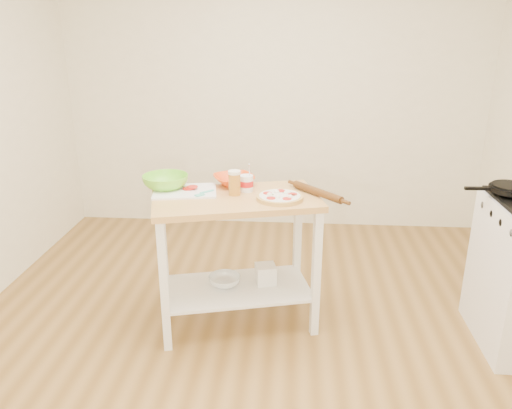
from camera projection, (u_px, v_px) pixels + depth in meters
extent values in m
cube|color=olive|center=(257.00, 359.00, 3.05)|extent=(4.00, 4.50, 0.02)
cube|color=white|center=(274.00, 89.00, 4.71)|extent=(4.00, 0.02, 2.70)
cube|color=tan|center=(236.00, 200.00, 3.13)|extent=(1.14, 0.80, 0.04)
cube|color=white|center=(237.00, 288.00, 3.35)|extent=(1.05, 0.73, 0.02)
cube|color=white|center=(164.00, 288.00, 2.99)|extent=(0.06, 0.06, 0.86)
cube|color=white|center=(164.00, 254.00, 3.43)|extent=(0.06, 0.06, 0.86)
cube|color=white|center=(316.00, 275.00, 3.14)|extent=(0.06, 0.06, 0.86)
cube|color=white|center=(297.00, 244.00, 3.58)|extent=(0.06, 0.06, 0.86)
cylinder|color=black|center=(511.00, 189.00, 3.03)|extent=(0.26, 0.26, 0.03)
cube|color=black|center=(478.00, 188.00, 3.04)|extent=(0.16, 0.03, 0.02)
cylinder|color=#DBB15D|center=(280.00, 198.00, 3.08)|extent=(0.29, 0.29, 0.02)
cylinder|color=#DBB15D|center=(280.00, 196.00, 3.07)|extent=(0.29, 0.29, 0.01)
cylinder|color=white|center=(280.00, 196.00, 3.07)|extent=(0.26, 0.26, 0.01)
cylinder|color=red|center=(293.00, 194.00, 3.09)|extent=(0.06, 0.06, 0.01)
cylinder|color=red|center=(281.00, 191.00, 3.15)|extent=(0.06, 0.06, 0.01)
cylinder|color=red|center=(267.00, 193.00, 3.10)|extent=(0.06, 0.06, 0.01)
cylinder|color=red|center=(271.00, 198.00, 3.01)|extent=(0.06, 0.06, 0.01)
cylinder|color=red|center=(287.00, 199.00, 3.00)|extent=(0.06, 0.06, 0.01)
sphere|color=white|center=(286.00, 193.00, 3.10)|extent=(0.03, 0.03, 0.03)
sphere|color=white|center=(277.00, 192.00, 3.12)|extent=(0.03, 0.03, 0.03)
sphere|color=white|center=(270.00, 195.00, 3.07)|extent=(0.03, 0.03, 0.03)
sphere|color=white|center=(278.00, 197.00, 3.03)|extent=(0.03, 0.03, 0.03)
sphere|color=white|center=(290.00, 197.00, 3.03)|extent=(0.03, 0.03, 0.03)
sphere|color=white|center=(288.00, 193.00, 3.11)|extent=(0.03, 0.03, 0.03)
plane|color=#20571A|center=(293.00, 195.00, 3.06)|extent=(0.02, 0.02, 0.00)
plane|color=#20571A|center=(284.00, 192.00, 3.11)|extent=(0.03, 0.03, 0.00)
plane|color=#20571A|center=(276.00, 192.00, 3.11)|extent=(0.03, 0.03, 0.00)
plane|color=#20571A|center=(272.00, 194.00, 3.07)|extent=(0.02, 0.02, 0.00)
cube|color=white|center=(185.00, 191.00, 3.21)|extent=(0.44, 0.36, 0.01)
cube|color=#F4EACC|center=(167.00, 186.00, 3.26)|extent=(0.03, 0.03, 0.02)
cube|color=#F4EACC|center=(172.00, 186.00, 3.26)|extent=(0.03, 0.03, 0.02)
cube|color=#F4EACC|center=(177.00, 185.00, 3.27)|extent=(0.03, 0.03, 0.02)
cube|color=#F4EACC|center=(167.00, 184.00, 3.29)|extent=(0.03, 0.03, 0.02)
cube|color=#F4EACC|center=(172.00, 184.00, 3.30)|extent=(0.03, 0.03, 0.02)
cube|color=#F4EACC|center=(178.00, 184.00, 3.30)|extent=(0.03, 0.03, 0.02)
cylinder|color=red|center=(188.00, 189.00, 3.23)|extent=(0.07, 0.07, 0.01)
cylinder|color=red|center=(190.00, 188.00, 3.23)|extent=(0.07, 0.07, 0.01)
cylinder|color=red|center=(193.00, 187.00, 3.23)|extent=(0.07, 0.07, 0.01)
cube|color=#51C9AF|center=(200.00, 195.00, 3.11)|extent=(0.07, 0.07, 0.01)
cylinder|color=#51C9AF|center=(207.00, 192.00, 3.17)|extent=(0.08, 0.08, 0.01)
cube|color=silver|center=(181.00, 187.00, 3.27)|extent=(0.18, 0.03, 0.00)
cube|color=black|center=(161.00, 186.00, 3.27)|extent=(0.10, 0.02, 0.01)
imported|color=#E74611|center=(234.00, 180.00, 3.36)|extent=(0.35, 0.35, 0.06)
imported|color=#76DB30|center=(166.00, 182.00, 3.26)|extent=(0.42, 0.42, 0.09)
cylinder|color=#BA7925|center=(235.00, 184.00, 3.14)|extent=(0.07, 0.07, 0.14)
cylinder|color=white|center=(234.00, 172.00, 3.11)|extent=(0.08, 0.08, 0.02)
cylinder|color=white|center=(246.00, 183.00, 3.22)|extent=(0.09, 0.09, 0.11)
cylinder|color=red|center=(246.00, 183.00, 3.22)|extent=(0.09, 0.09, 0.04)
cylinder|color=silver|center=(250.00, 171.00, 3.19)|extent=(0.01, 0.06, 0.11)
cylinder|color=#543113|center=(317.00, 192.00, 3.13)|extent=(0.31, 0.35, 0.05)
imported|color=silver|center=(225.00, 281.00, 3.35)|extent=(0.30, 0.30, 0.07)
cube|color=white|center=(266.00, 274.00, 3.38)|extent=(0.16, 0.16, 0.13)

